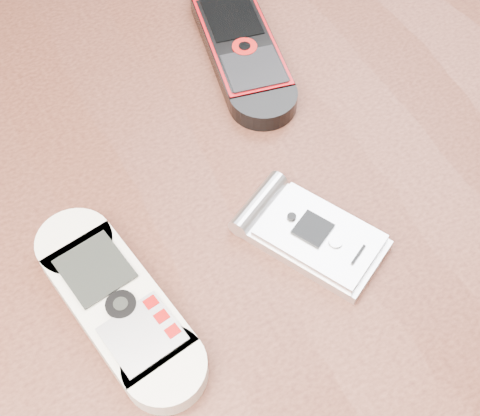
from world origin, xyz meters
name	(u,v)px	position (x,y,z in m)	size (l,w,h in m)	color
table	(235,289)	(0.00, 0.00, 0.64)	(1.20, 0.80, 0.75)	black
nokia_white	(118,304)	(-0.09, -0.03, 0.76)	(0.05, 0.15, 0.02)	white
nokia_black_red	(241,46)	(0.08, 0.14, 0.76)	(0.05, 0.17, 0.02)	black
motorola_razr	(316,236)	(0.04, -0.04, 0.76)	(0.05, 0.10, 0.02)	silver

